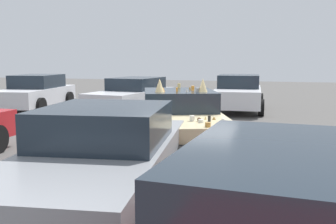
# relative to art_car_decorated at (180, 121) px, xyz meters

# --- Properties ---
(ground_plane) EXTENTS (60.00, 60.00, 0.00)m
(ground_plane) POSITION_rel_art_car_decorated_xyz_m (-0.07, -0.03, -0.70)
(ground_plane) COLOR #514F4C
(art_car_decorated) EXTENTS (4.87, 3.19, 1.68)m
(art_car_decorated) POSITION_rel_art_car_decorated_xyz_m (0.00, 0.00, 0.00)
(art_car_decorated) COLOR beige
(art_car_decorated) RESTS_ON ground
(parked_sedan_row_back_far) EXTENTS (4.67, 2.44, 1.39)m
(parked_sedan_row_back_far) POSITION_rel_art_car_decorated_xyz_m (5.66, 3.36, 0.02)
(parked_sedan_row_back_far) COLOR silver
(parked_sedan_row_back_far) RESTS_ON ground
(parked_sedan_row_back_center) EXTENTS (4.72, 2.46, 1.46)m
(parked_sedan_row_back_center) POSITION_rel_art_car_decorated_xyz_m (-3.83, 0.12, 0.03)
(parked_sedan_row_back_center) COLOR gray
(parked_sedan_row_back_center) RESTS_ON ground
(parked_sedan_near_left) EXTENTS (4.62, 2.44, 1.47)m
(parked_sedan_near_left) POSITION_rel_art_car_decorated_xyz_m (5.42, 7.59, 0.05)
(parked_sedan_near_left) COLOR silver
(parked_sedan_near_left) RESTS_ON ground
(parked_sedan_behind_right) EXTENTS (4.29, 2.22, 1.47)m
(parked_sedan_behind_right) POSITION_rel_art_car_decorated_xyz_m (7.50, -0.57, 0.04)
(parked_sedan_behind_right) COLOR silver
(parked_sedan_behind_right) RESTS_ON ground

